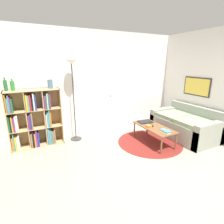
{
  "coord_description": "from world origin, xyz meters",
  "views": [
    {
      "loc": [
        -1.67,
        -1.7,
        1.85
      ],
      "look_at": [
        -0.11,
        1.39,
        0.85
      ],
      "focal_mm": 28.0,
      "sensor_mm": 36.0,
      "label": 1
    }
  ],
  "objects_px": {
    "bookshelf": "(34,120)",
    "laptop": "(145,122)",
    "floor_lamp": "(72,77)",
    "bottle_left": "(5,86)",
    "vase_on_shelf": "(50,84)",
    "bowl": "(149,126)",
    "couch": "(186,125)",
    "bottle_middle": "(13,86)",
    "coffee_table": "(154,128)"
  },
  "relations": [
    {
      "from": "couch",
      "to": "coffee_table",
      "type": "height_order",
      "value": "couch"
    },
    {
      "from": "vase_on_shelf",
      "to": "bottle_middle",
      "type": "bearing_deg",
      "value": 178.67
    },
    {
      "from": "bowl",
      "to": "floor_lamp",
      "type": "bearing_deg",
      "value": 145.94
    },
    {
      "from": "vase_on_shelf",
      "to": "laptop",
      "type": "bearing_deg",
      "value": -19.95
    },
    {
      "from": "couch",
      "to": "vase_on_shelf",
      "type": "bearing_deg",
      "value": 159.69
    },
    {
      "from": "coffee_table",
      "to": "vase_on_shelf",
      "type": "bearing_deg",
      "value": 151.99
    },
    {
      "from": "bowl",
      "to": "bottle_middle",
      "type": "relative_size",
      "value": 0.56
    },
    {
      "from": "coffee_table",
      "to": "bowl",
      "type": "height_order",
      "value": "bowl"
    },
    {
      "from": "bowl",
      "to": "couch",
      "type": "bearing_deg",
      "value": -3.66
    },
    {
      "from": "bottle_left",
      "to": "floor_lamp",
      "type": "bearing_deg",
      "value": -4.54
    },
    {
      "from": "floor_lamp",
      "to": "bowl",
      "type": "relative_size",
      "value": 13.93
    },
    {
      "from": "bowl",
      "to": "bottle_left",
      "type": "bearing_deg",
      "value": 158.62
    },
    {
      "from": "bottle_middle",
      "to": "couch",
      "type": "bearing_deg",
      "value": -16.89
    },
    {
      "from": "laptop",
      "to": "bowl",
      "type": "relative_size",
      "value": 2.74
    },
    {
      "from": "coffee_table",
      "to": "bowl",
      "type": "xyz_separation_m",
      "value": [
        -0.12,
        0.03,
        0.06
      ]
    },
    {
      "from": "floor_lamp",
      "to": "laptop",
      "type": "bearing_deg",
      "value": -22.98
    },
    {
      "from": "bottle_left",
      "to": "vase_on_shelf",
      "type": "xyz_separation_m",
      "value": [
        0.85,
        -0.03,
        -0.01
      ]
    },
    {
      "from": "floor_lamp",
      "to": "bowl",
      "type": "xyz_separation_m",
      "value": [
        1.46,
        -0.98,
        -1.09
      ]
    },
    {
      "from": "bookshelf",
      "to": "bowl",
      "type": "distance_m",
      "value": 2.59
    },
    {
      "from": "bottle_left",
      "to": "bookshelf",
      "type": "bearing_deg",
      "value": -3.8
    },
    {
      "from": "bookshelf",
      "to": "vase_on_shelf",
      "type": "relative_size",
      "value": 6.54
    },
    {
      "from": "coffee_table",
      "to": "bowl",
      "type": "distance_m",
      "value": 0.14
    },
    {
      "from": "bookshelf",
      "to": "bottle_middle",
      "type": "relative_size",
      "value": 5.33
    },
    {
      "from": "couch",
      "to": "bottle_middle",
      "type": "height_order",
      "value": "bottle_middle"
    },
    {
      "from": "couch",
      "to": "bowl",
      "type": "xyz_separation_m",
      "value": [
        -1.13,
        0.07,
        0.15
      ]
    },
    {
      "from": "vase_on_shelf",
      "to": "couch",
      "type": "bearing_deg",
      "value": -20.31
    },
    {
      "from": "bowl",
      "to": "bottle_left",
      "type": "distance_m",
      "value": 3.14
    },
    {
      "from": "coffee_table",
      "to": "bottle_middle",
      "type": "bearing_deg",
      "value": 158.23
    },
    {
      "from": "floor_lamp",
      "to": "vase_on_shelf",
      "type": "distance_m",
      "value": 0.5
    },
    {
      "from": "bowl",
      "to": "vase_on_shelf",
      "type": "height_order",
      "value": "vase_on_shelf"
    },
    {
      "from": "bookshelf",
      "to": "laptop",
      "type": "xyz_separation_m",
      "value": [
        2.49,
        -0.75,
        -0.2
      ]
    },
    {
      "from": "bottle_left",
      "to": "bowl",
      "type": "bearing_deg",
      "value": -21.38
    },
    {
      "from": "bottle_middle",
      "to": "floor_lamp",
      "type": "bearing_deg",
      "value": -4.44
    },
    {
      "from": "floor_lamp",
      "to": "coffee_table",
      "type": "distance_m",
      "value": 2.2
    },
    {
      "from": "bottle_middle",
      "to": "bookshelf",
      "type": "bearing_deg",
      "value": -3.1
    },
    {
      "from": "floor_lamp",
      "to": "bottle_middle",
      "type": "relative_size",
      "value": 7.86
    },
    {
      "from": "bookshelf",
      "to": "coffee_table",
      "type": "bearing_deg",
      "value": -23.82
    },
    {
      "from": "couch",
      "to": "coffee_table",
      "type": "bearing_deg",
      "value": 177.8
    },
    {
      "from": "floor_lamp",
      "to": "coffee_table",
      "type": "xyz_separation_m",
      "value": [
        1.58,
        -1.02,
        -1.15
      ]
    },
    {
      "from": "bottle_middle",
      "to": "bottle_left",
      "type": "bearing_deg",
      "value": 174.49
    },
    {
      "from": "coffee_table",
      "to": "laptop",
      "type": "relative_size",
      "value": 2.88
    },
    {
      "from": "bowl",
      "to": "bottle_middle",
      "type": "bearing_deg",
      "value": 157.94
    },
    {
      "from": "coffee_table",
      "to": "bowl",
      "type": "bearing_deg",
      "value": 164.73
    },
    {
      "from": "floor_lamp",
      "to": "bottle_middle",
      "type": "bearing_deg",
      "value": 175.56
    },
    {
      "from": "laptop",
      "to": "bowl",
      "type": "bearing_deg",
      "value": -112.95
    },
    {
      "from": "couch",
      "to": "bottle_middle",
      "type": "xyz_separation_m",
      "value": [
        -3.79,
        1.15,
        1.1
      ]
    },
    {
      "from": "bottle_middle",
      "to": "vase_on_shelf",
      "type": "distance_m",
      "value": 0.73
    },
    {
      "from": "bookshelf",
      "to": "bottle_middle",
      "type": "height_order",
      "value": "bottle_middle"
    },
    {
      "from": "bookshelf",
      "to": "laptop",
      "type": "bearing_deg",
      "value": -16.78
    },
    {
      "from": "bottle_middle",
      "to": "coffee_table",
      "type": "bearing_deg",
      "value": -21.77
    }
  ]
}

